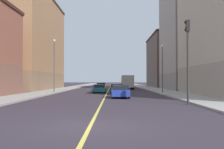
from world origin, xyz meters
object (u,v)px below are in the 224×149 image
(building_right_midblock, at_px, (27,43))
(street_lamp_right_near, at_px, (54,60))
(car_blue, at_px, (120,92))
(box_truck, at_px, (127,82))
(building_left_far, at_px, (169,61))
(car_yellow, at_px, (101,87))
(car_red, at_px, (116,87))
(traffic_light_left_near, at_px, (187,50))
(car_green, at_px, (117,88))
(building_left_mid, at_px, (192,27))
(car_teal, at_px, (99,89))
(street_lamp_left_near, at_px, (162,63))

(building_right_midblock, xyz_separation_m, street_lamp_right_near, (8.33, -13.15, -4.30))
(car_blue, xyz_separation_m, box_truck, (2.15, 27.06, 0.86))
(building_left_far, bearing_deg, car_blue, -108.10)
(car_yellow, height_order, car_blue, car_yellow)
(car_red, relative_size, car_blue, 1.03)
(car_yellow, xyz_separation_m, car_red, (2.72, -2.91, -0.06))
(car_yellow, height_order, box_truck, box_truck)
(building_left_far, relative_size, car_blue, 5.17)
(traffic_light_left_near, xyz_separation_m, street_lamp_right_near, (-14.43, 18.38, 0.56))
(car_red, relative_size, car_green, 1.05)
(building_left_mid, bearing_deg, building_right_midblock, 178.84)
(car_yellow, xyz_separation_m, car_teal, (0.24, -10.27, -0.06))
(building_left_far, xyz_separation_m, car_red, (-14.72, -25.31, -6.30))
(car_yellow, relative_size, car_teal, 1.07)
(street_lamp_right_near, distance_m, car_red, 12.97)
(car_red, height_order, car_green, car_green)
(traffic_light_left_near, height_order, box_truck, traffic_light_left_near)
(building_right_midblock, relative_size, car_red, 6.30)
(building_right_midblock, distance_m, box_truck, 21.56)
(building_right_midblock, relative_size, street_lamp_right_near, 3.39)
(building_left_far, bearing_deg, box_truck, -125.82)
(street_lamp_right_near, xyz_separation_m, box_truck, (11.55, 16.67, -3.25))
(street_lamp_left_near, relative_size, car_red, 1.61)
(building_left_mid, xyz_separation_m, car_yellow, (-17.44, -1.30, -11.42))
(building_left_far, bearing_deg, building_right_midblock, -147.50)
(building_right_midblock, bearing_deg, car_teal, -39.34)
(car_red, distance_m, car_green, 8.13)
(building_right_midblock, bearing_deg, building_left_mid, -1.16)
(car_green, bearing_deg, building_left_far, 66.44)
(car_blue, bearing_deg, street_lamp_right_near, 132.12)
(street_lamp_right_near, bearing_deg, car_blue, -47.88)
(street_lamp_right_near, bearing_deg, box_truck, 55.27)
(building_right_midblock, relative_size, traffic_light_left_near, 3.97)
(car_red, bearing_deg, building_left_far, 59.83)
(traffic_light_left_near, relative_size, car_yellow, 1.43)
(box_truck, bearing_deg, car_yellow, -133.64)
(building_left_far, relative_size, street_lamp_right_near, 2.70)
(street_lamp_left_near, distance_m, car_teal, 10.02)
(building_right_midblock, relative_size, box_truck, 3.55)
(traffic_light_left_near, distance_m, street_lamp_right_near, 23.38)
(building_left_far, height_order, traffic_light_left_near, building_left_far)
(building_left_far, relative_size, car_yellow, 4.52)
(car_teal, relative_size, box_truck, 0.58)
(building_left_mid, xyz_separation_m, car_red, (-14.72, -4.21, -11.48))
(street_lamp_right_near, height_order, box_truck, street_lamp_right_near)
(street_lamp_right_near, relative_size, car_blue, 1.92)
(building_right_midblock, xyz_separation_m, car_green, (17.53, -12.99, -8.41))
(building_right_midblock, height_order, car_green, building_right_midblock)
(street_lamp_right_near, xyz_separation_m, car_green, (9.20, 0.17, -4.11))
(box_truck, bearing_deg, street_lamp_right_near, -124.73)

